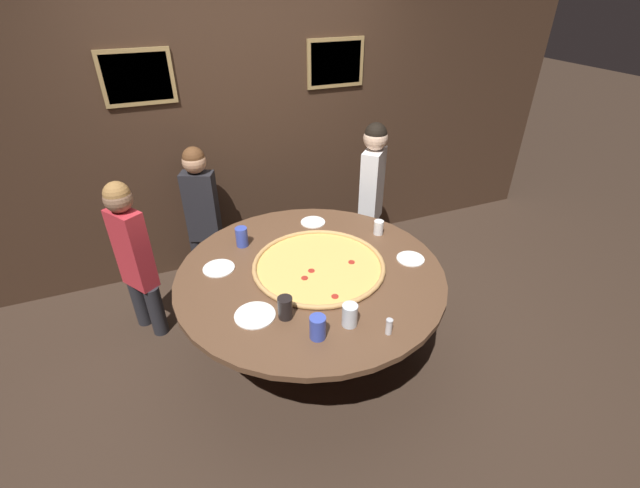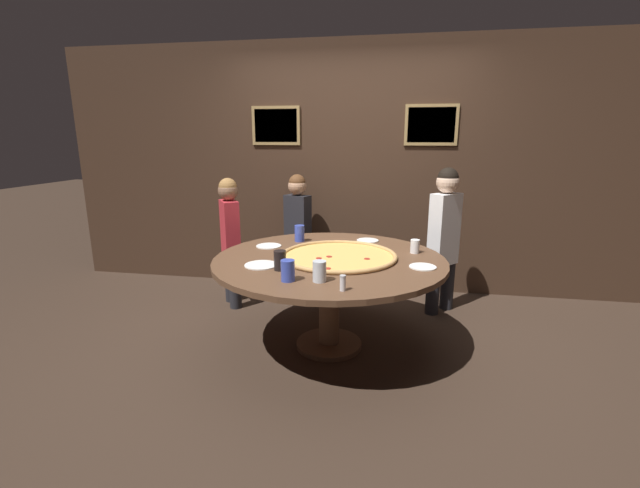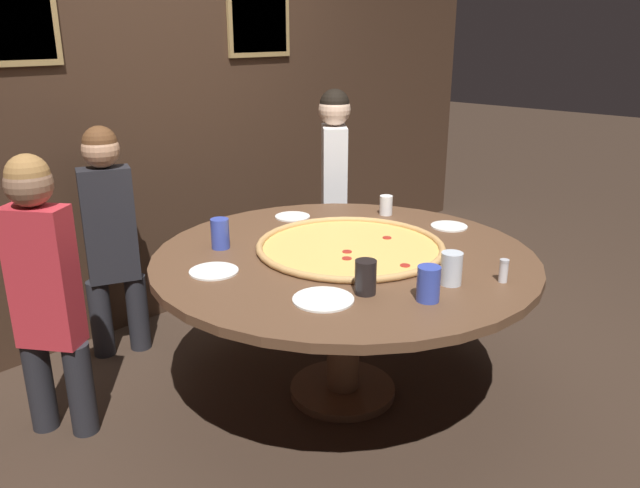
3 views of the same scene
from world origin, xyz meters
name	(u,v)px [view 1 (image 1 of 3)]	position (x,y,z in m)	size (l,w,h in m)	color
ground_plane	(312,351)	(0.00, 0.00, 0.00)	(24.00, 24.00, 0.00)	#38281E
back_wall	(248,124)	(0.00, 1.48, 1.30)	(6.40, 0.08, 2.60)	#3D281C
dining_table	(311,285)	(0.00, 0.00, 0.63)	(1.77, 1.77, 0.74)	brown
giant_pizza	(319,265)	(0.07, 0.02, 0.75)	(0.89, 0.89, 0.03)	#EAB75B
drink_cup_far_left	(242,237)	(-0.34, 0.48, 0.81)	(0.09, 0.09, 0.14)	#384CB7
drink_cup_far_right	(350,315)	(0.02, -0.55, 0.81)	(0.09, 0.09, 0.13)	silver
drink_cup_centre_back	(285,308)	(-0.29, -0.36, 0.81)	(0.09, 0.09, 0.14)	black
drink_cup_near_left	(379,227)	(0.65, 0.25, 0.79)	(0.07, 0.07, 0.11)	white
drink_cup_beside_pizza	(318,327)	(-0.18, -0.58, 0.81)	(0.09, 0.09, 0.14)	#384CB7
white_plate_near_front	(255,315)	(-0.45, -0.29, 0.74)	(0.24, 0.24, 0.01)	white
white_plate_right_side	(313,222)	(0.25, 0.60, 0.74)	(0.19, 0.19, 0.01)	white
white_plate_far_back	(410,259)	(0.69, -0.13, 0.74)	(0.19, 0.19, 0.01)	white
white_plate_left_side	(219,268)	(-0.56, 0.25, 0.74)	(0.21, 0.21, 0.01)	white
condiment_shaker	(389,326)	(0.19, -0.70, 0.79)	(0.04, 0.04, 0.10)	silver
diner_far_right	(202,210)	(-0.52, 1.19, 0.72)	(0.33, 0.23, 1.26)	#232328
diner_far_left	(133,252)	(-1.08, 0.72, 0.72)	(0.27, 0.32, 1.26)	#232328
diner_centre_back	(372,189)	(0.94, 0.90, 0.78)	(0.33, 0.33, 1.37)	#232328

